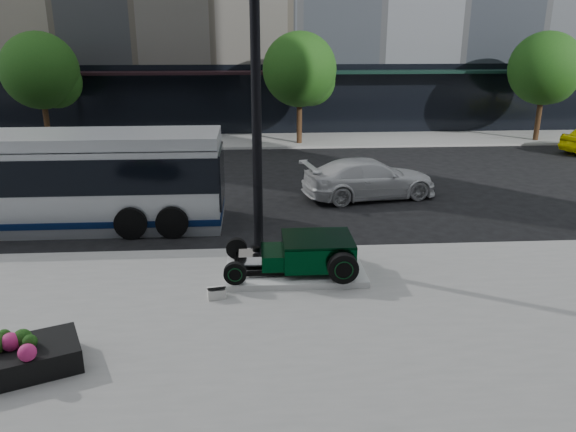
{
  "coord_description": "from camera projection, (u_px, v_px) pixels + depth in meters",
  "views": [
    {
      "loc": [
        -1.54,
        -16.52,
        5.9
      ],
      "look_at": [
        -0.62,
        -2.5,
        1.2
      ],
      "focal_mm": 35.0,
      "sensor_mm": 36.0,
      "label": 1
    }
  ],
  "objects": [
    {
      "name": "info_plaque",
      "position": [
        216.0,
        292.0,
        12.66
      ],
      "size": [
        0.45,
        0.37,
        0.31
      ],
      "color": "silver",
      "rests_on": "sidewalk_near"
    },
    {
      "name": "sidewalk_far",
      "position": [
        280.0,
        141.0,
        30.83
      ],
      "size": [
        70.0,
        4.0,
        0.12
      ],
      "primitive_type": "cube",
      "color": "gray",
      "rests_on": "ground"
    },
    {
      "name": "flower_planter",
      "position": [
        11.0,
        360.0,
        9.82
      ],
      "size": [
        2.54,
        1.94,
        0.74
      ],
      "color": "black",
      "rests_on": "sidewalk_near"
    },
    {
      "name": "lamppost",
      "position": [
        256.0,
        112.0,
        13.98
      ],
      "size": [
        0.45,
        0.45,
        8.26
      ],
      "color": "black",
      "rests_on": "sidewalk_near"
    },
    {
      "name": "display_plinth",
      "position": [
        295.0,
        271.0,
        13.88
      ],
      "size": [
        3.4,
        1.8,
        0.15
      ],
      "primitive_type": "cube",
      "color": "silver",
      "rests_on": "sidewalk_near"
    },
    {
      "name": "street_trees",
      "position": [
        302.0,
        72.0,
        28.85
      ],
      "size": [
        29.8,
        3.8,
        5.7
      ],
      "color": "black",
      "rests_on": "sidewalk_far"
    },
    {
      "name": "white_sedan",
      "position": [
        370.0,
        179.0,
        20.44
      ],
      "size": [
        5.21,
        2.92,
        1.43
      ],
      "primitive_type": "imported",
      "rotation": [
        0.0,
        0.0,
        1.77
      ],
      "color": "silver",
      "rests_on": "ground"
    },
    {
      "name": "hot_rod",
      "position": [
        309.0,
        252.0,
        13.74
      ],
      "size": [
        3.22,
        2.0,
        0.81
      ],
      "color": "black",
      "rests_on": "display_plinth"
    },
    {
      "name": "ground",
      "position": [
        302.0,
        227.0,
        17.6
      ],
      "size": [
        120.0,
        120.0,
        0.0
      ],
      "primitive_type": "plane",
      "color": "black",
      "rests_on": "ground"
    },
    {
      "name": "transit_bus",
      "position": [
        24.0,
        181.0,
        17.16
      ],
      "size": [
        12.12,
        2.88,
        2.92
      ],
      "color": "#B2B6BC",
      "rests_on": "ground"
    }
  ]
}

